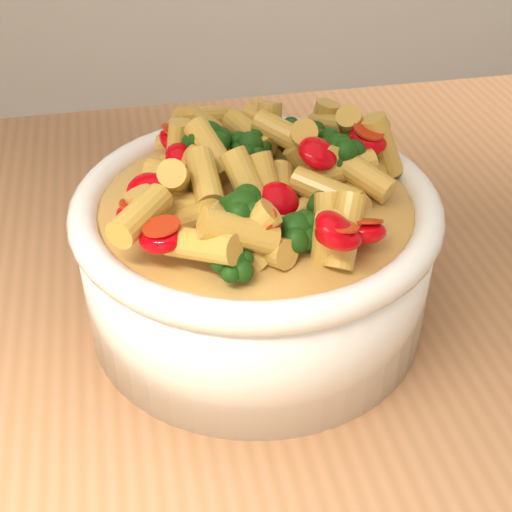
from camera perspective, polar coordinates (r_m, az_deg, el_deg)
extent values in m
cube|color=#B3764C|center=(0.51, 11.21, -7.66)|extent=(1.20, 0.80, 0.04)
cylinder|color=white|center=(0.48, 0.00, -0.43)|extent=(0.23, 0.23, 0.09)
ellipsoid|color=white|center=(0.50, 0.00, -3.02)|extent=(0.21, 0.21, 0.03)
torus|color=white|center=(0.45, 0.00, 4.13)|extent=(0.24, 0.24, 0.02)
ellipsoid|color=#E7B14E|center=(0.45, 0.00, 4.13)|extent=(0.20, 0.20, 0.02)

